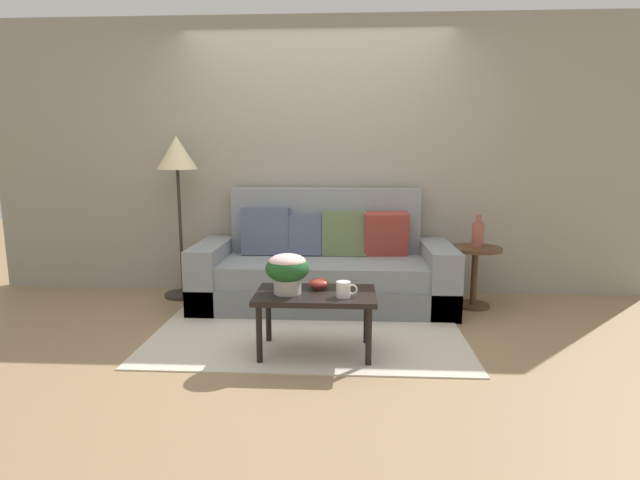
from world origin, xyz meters
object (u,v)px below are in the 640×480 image
Objects in this scene: table_vase at (478,234)px; side_table at (475,266)px; coffee_mug at (344,289)px; coffee_table at (315,300)px; snack_bowl at (319,283)px; potted_plant at (287,269)px; couch at (324,269)px; floor_lamp at (177,166)px.

side_table is at bearing -139.30° from table_vase.
coffee_mug is at bearing -133.13° from table_vase.
table_vase reaches higher than coffee_mug.
snack_bowl reaches higher than coffee_table.
potted_plant is at bearing -142.70° from table_vase.
couch is 1.17m from coffee_table.
couch reaches higher than potted_plant.
coffee_table is 0.24m from coffee_mug.
table_vase reaches higher than coffee_table.
side_table is at bearing 37.26° from potted_plant.
potted_plant is 0.40m from coffee_mug.
coffee_mug reaches higher than snack_bowl.
floor_lamp is at bearing 176.23° from table_vase.
table_vase is (1.36, 1.15, 0.28)m from coffee_table.
floor_lamp is at bearing 138.31° from snack_bowl.
snack_bowl is (0.20, 0.13, -0.13)m from potted_plant.
potted_plant reaches higher than coffee_mug.
floor_lamp is 2.79m from table_vase.
side_table is 1.91× the size of table_vase.
table_vase reaches higher than potted_plant.
floor_lamp is at bearing 175.92° from side_table.
couch is 4.18× the size of side_table.
snack_bowl is at bearing 80.47° from coffee_table.
couch is at bearing 98.54° from coffee_mug.
coffee_table is at bearing -90.09° from couch.
coffee_table is 1.81m from table_vase.
side_table is 2.85m from floor_lamp.
couch reaches higher than table_vase.
potted_plant is (-0.19, -0.03, 0.22)m from coffee_table.
couch is at bearing 81.05° from potted_plant.
couch reaches higher than snack_bowl.
coffee_table is at bearing -44.33° from floor_lamp.
side_table is (1.35, 1.14, -0.00)m from coffee_table.
side_table is 3.88× the size of coffee_mug.
coffee_table is at bearing 7.67° from potted_plant.
snack_bowl is at bearing -141.96° from table_vase.
potted_plant is at bearing -147.98° from snack_bowl.
coffee_table is 2.84× the size of table_vase.
table_vase is (1.17, 1.25, 0.18)m from coffee_mug.
side_table is at bearing 38.01° from snack_bowl.
floor_lamp is 10.67× the size of snack_bowl.
floor_lamp reaches higher than coffee_mug.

